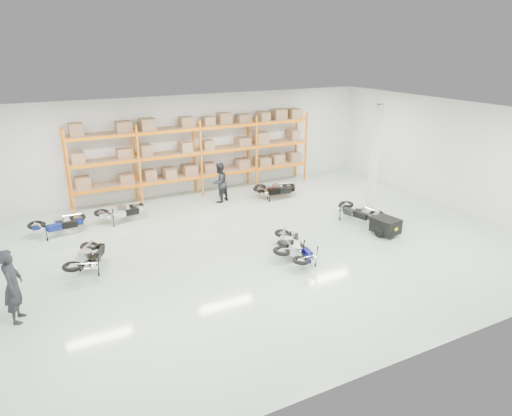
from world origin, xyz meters
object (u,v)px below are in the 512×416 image
moto_black_far_left (88,253)px  moto_back_a (58,221)px  person_back (220,183)px  moto_silver_left (289,240)px  person_left (13,286)px  moto_back_b (121,209)px  moto_back_c (276,187)px  moto_blue_centre (298,248)px  trailer (386,226)px  moto_touring_right (358,208)px  moto_back_d (276,186)px

moto_black_far_left → moto_back_a: bearing=-53.0°
moto_black_far_left → person_back: 7.39m
moto_silver_left → moto_black_far_left: 6.41m
moto_silver_left → person_left: (-8.13, -0.18, 0.46)m
moto_back_b → moto_back_c: 6.87m
moto_silver_left → person_back: person_back is taller
moto_blue_centre → moto_black_far_left: moto_black_far_left is taller
moto_back_a → moto_back_b: 2.36m
moto_back_b → person_back: person_back is taller
trailer → moto_black_far_left: bearing=158.3°
person_back → moto_back_b: bearing=-21.8°
moto_silver_left → moto_back_a: moto_back_a is taller
moto_silver_left → moto_touring_right: bearing=-130.0°
moto_silver_left → person_back: (0.06, 6.02, 0.36)m
moto_black_far_left → moto_back_d: 9.48m
moto_back_d → moto_silver_left: bearing=171.8°
moto_touring_right → moto_back_d: bearing=94.1°
person_left → moto_blue_centre: bearing=-81.2°
moto_back_a → person_left: size_ratio=0.89×
moto_silver_left → person_left: person_left is taller
moto_back_b → moto_back_c: (6.87, -0.31, 0.01)m
moto_blue_centre → moto_back_b: bearing=-46.8°
moto_silver_left → moto_back_c: 5.89m
moto_blue_centre → trailer: size_ratio=1.00×
person_left → moto_touring_right: bearing=-70.6°
moto_blue_centre → moto_black_far_left: bearing=-14.5°
moto_blue_centre → moto_back_b: moto_back_b is taller
moto_back_a → moto_touring_right: bearing=-114.9°
moto_back_a → moto_back_b: size_ratio=1.02×
moto_blue_centre → moto_back_a: bearing=-33.3°
trailer → moto_back_b: 10.20m
moto_touring_right → moto_back_d: (-1.34, 4.21, -0.04)m
moto_back_d → person_left: size_ratio=0.83×
moto_black_far_left → moto_back_c: moto_back_c is taller
moto_blue_centre → moto_back_d: bearing=-104.6°
person_left → moto_back_d: bearing=-49.7°
trailer → moto_silver_left: bearing=167.0°
person_left → moto_back_a: bearing=-2.5°
moto_black_far_left → trailer: size_ratio=1.08×
moto_back_a → moto_back_d: moto_back_a is taller
moto_silver_left → moto_back_c: moto_back_c is taller
person_back → moto_back_d: bearing=143.3°
moto_silver_left → moto_touring_right: (3.99, 1.35, 0.01)m
trailer → moto_back_c: size_ratio=0.92×
moto_blue_centre → person_left: 8.13m
moto_black_far_left → moto_back_b: (1.77, 3.68, -0.00)m
moto_blue_centre → person_left: size_ratio=0.81×
moto_black_far_left → moto_silver_left: bearing=-170.3°
moto_back_c → person_back: bearing=81.8°
trailer → moto_back_a: moto_back_a is taller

